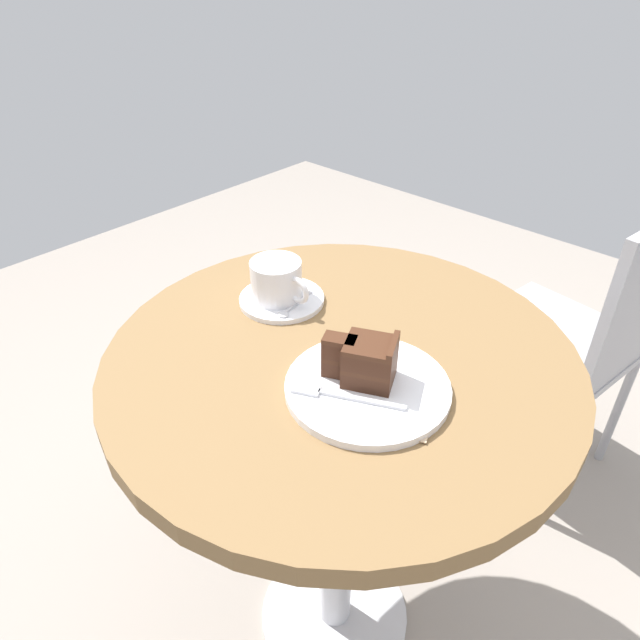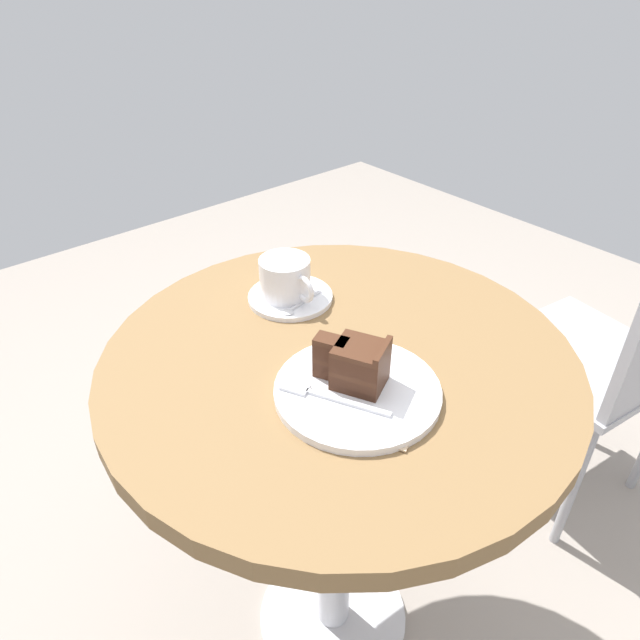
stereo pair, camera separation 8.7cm
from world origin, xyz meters
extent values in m
cube|color=gray|center=(0.00, 0.00, -0.01)|extent=(4.40, 4.40, 0.01)
cylinder|color=brown|center=(0.00, 0.00, 0.74)|extent=(0.73, 0.73, 0.03)
cylinder|color=silver|center=(0.00, 0.00, 0.37)|extent=(0.07, 0.07, 0.71)
cylinder|color=silver|center=(0.00, 0.00, 0.01)|extent=(0.33, 0.33, 0.02)
cylinder|color=white|center=(-0.17, 0.04, 0.76)|extent=(0.15, 0.15, 0.01)
cylinder|color=white|center=(-0.18, 0.03, 0.80)|extent=(0.09, 0.09, 0.07)
cylinder|color=beige|center=(-0.18, 0.03, 0.84)|extent=(0.08, 0.08, 0.00)
torus|color=white|center=(-0.12, 0.03, 0.80)|extent=(0.05, 0.01, 0.05)
cube|color=silver|center=(-0.13, 0.04, 0.77)|extent=(0.02, 0.08, 0.00)
ellipsoid|color=silver|center=(-0.13, 0.00, 0.77)|extent=(0.02, 0.02, 0.00)
cylinder|color=white|center=(0.09, -0.04, 0.76)|extent=(0.23, 0.23, 0.01)
cube|color=#422619|center=(0.08, -0.04, 0.78)|extent=(0.09, 0.08, 0.02)
cube|color=#422619|center=(0.04, -0.05, 0.78)|extent=(0.05, 0.04, 0.02)
cube|color=#422314|center=(0.08, -0.04, 0.80)|extent=(0.09, 0.08, 0.01)
cube|color=#422314|center=(0.04, -0.05, 0.80)|extent=(0.05, 0.04, 0.01)
cube|color=#422619|center=(0.08, -0.04, 0.81)|extent=(0.09, 0.08, 0.02)
cube|color=#422619|center=(0.04, -0.05, 0.81)|extent=(0.05, 0.04, 0.02)
cube|color=#422314|center=(0.08, -0.04, 0.83)|extent=(0.09, 0.08, 0.01)
cube|color=#422314|center=(0.04, -0.05, 0.83)|extent=(0.05, 0.04, 0.01)
cube|color=#422314|center=(0.11, -0.02, 0.81)|extent=(0.03, 0.06, 0.07)
cube|color=silver|center=(0.10, -0.08, 0.77)|extent=(0.11, 0.06, 0.00)
cube|color=silver|center=(0.03, -0.11, 0.77)|extent=(0.04, 0.04, 0.00)
cube|color=tan|center=(0.10, -0.05, 0.76)|extent=(0.18, 0.18, 0.00)
cube|color=tan|center=(0.12, -0.04, 0.76)|extent=(0.18, 0.18, 0.00)
cylinder|color=#9E9EA3|center=(-0.05, 0.93, 0.21)|extent=(0.02, 0.02, 0.41)
cylinder|color=#9E9EA3|center=(-0.10, 0.61, 0.21)|extent=(0.02, 0.02, 0.41)
cylinder|color=#9E9EA3|center=(0.27, 0.88, 0.21)|extent=(0.02, 0.02, 0.41)
cylinder|color=#9E9EA3|center=(0.22, 0.56, 0.21)|extent=(0.02, 0.02, 0.41)
cube|color=#9E9EA3|center=(0.08, 0.75, 0.42)|extent=(0.43, 0.43, 0.02)
camera|label=1|loc=(0.44, -0.53, 1.29)|focal=32.00mm
camera|label=2|loc=(0.51, -0.47, 1.29)|focal=32.00mm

